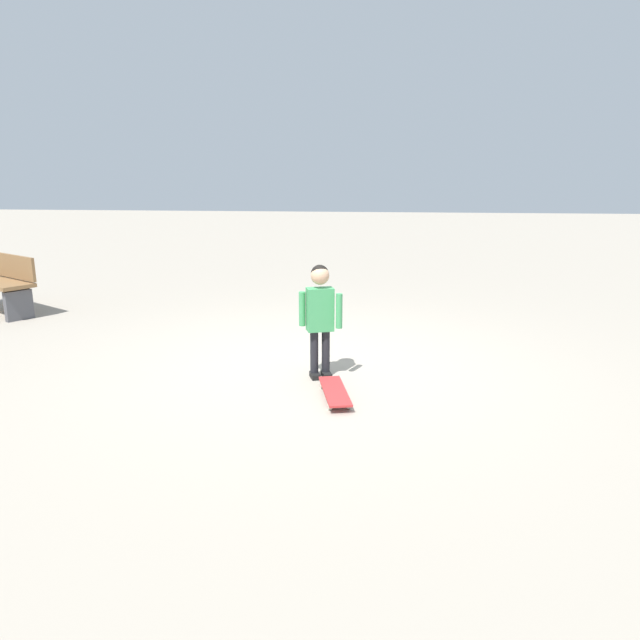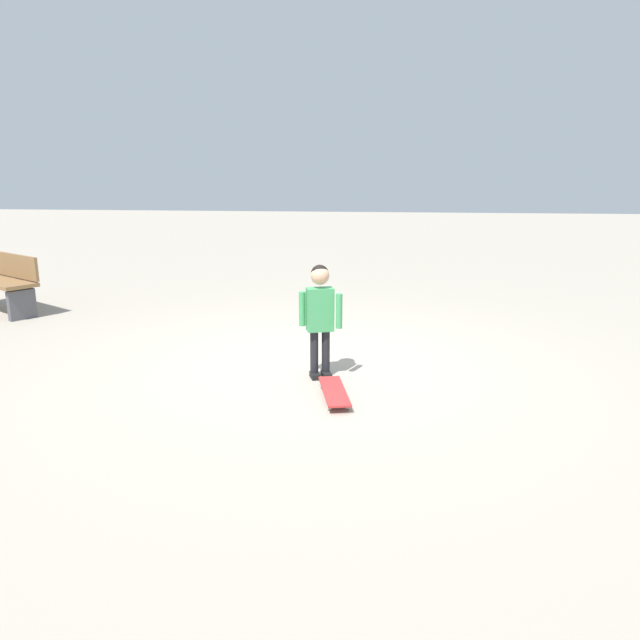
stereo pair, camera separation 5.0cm
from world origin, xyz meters
The scene contains 3 objects.
ground_plane centered at (0.00, 0.00, 0.00)m, with size 50.00×50.00×0.00m, color #9E9384.
child_person centered at (-0.08, 0.39, 0.66)m, with size 0.41×0.24×1.06m.
skateboard centered at (-0.26, 0.92, 0.06)m, with size 0.35×0.74×0.07m.
Camera 1 is at (-0.68, 5.65, 1.85)m, focal length 33.28 mm.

